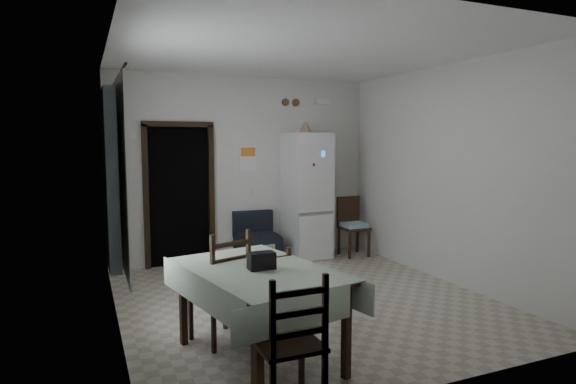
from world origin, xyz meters
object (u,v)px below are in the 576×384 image
(dining_chair_far_left, at_px, (219,285))
(dining_chair_far_right, at_px, (266,292))
(dining_chair_near_head, at_px, (288,342))
(fridge, at_px, (307,196))
(navy_seat, at_px, (258,237))
(dining_table, at_px, (258,314))
(corner_chair, at_px, (354,227))

(dining_chair_far_left, height_order, dining_chair_far_right, dining_chair_far_left)
(dining_chair_far_right, xyz_separation_m, dining_chair_near_head, (-0.32, -1.30, 0.07))
(fridge, distance_m, navy_seat, 1.05)
(dining_chair_far_left, xyz_separation_m, dining_chair_near_head, (0.12, -1.38, -0.03))
(dining_table, xyz_separation_m, dining_chair_far_left, (-0.20, 0.53, 0.13))
(fridge, bearing_deg, dining_chair_near_head, -121.15)
(corner_chair, xyz_separation_m, dining_table, (-2.74, -2.98, -0.08))
(corner_chair, relative_size, dining_chair_far_right, 1.09)
(corner_chair, height_order, dining_table, corner_chair)
(fridge, relative_size, dining_table, 1.29)
(fridge, bearing_deg, corner_chair, -20.66)
(dining_table, xyz_separation_m, dining_chair_near_head, (-0.08, -0.85, 0.10))
(corner_chair, distance_m, dining_chair_far_right, 3.56)
(navy_seat, relative_size, dining_table, 0.50)
(dining_table, height_order, dining_chair_far_right, dining_chair_far_right)
(corner_chair, height_order, dining_chair_far_left, dining_chair_far_left)
(dining_chair_near_head, bearing_deg, navy_seat, -106.46)
(fridge, relative_size, dining_chair_far_right, 2.27)
(navy_seat, relative_size, corner_chair, 0.81)
(dining_table, bearing_deg, dining_chair_far_left, 99.21)
(fridge, distance_m, dining_table, 3.82)
(dining_chair_far_left, bearing_deg, dining_table, 91.79)
(fridge, height_order, dining_chair_far_left, fridge)
(fridge, height_order, navy_seat, fridge)
(corner_chair, xyz_separation_m, dining_chair_far_left, (-2.94, -2.45, 0.05))
(navy_seat, bearing_deg, dining_chair_near_head, -104.53)
(navy_seat, xyz_separation_m, corner_chair, (1.61, -0.22, 0.09))
(dining_chair_far_left, relative_size, dining_chair_near_head, 1.05)
(dining_chair_far_right, bearing_deg, dining_table, 54.00)
(fridge, distance_m, corner_chair, 0.95)
(corner_chair, bearing_deg, dining_chair_far_right, -134.34)
(navy_seat, distance_m, dining_chair_far_right, 2.90)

